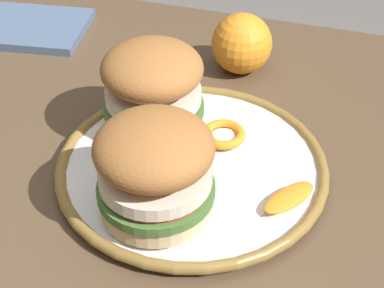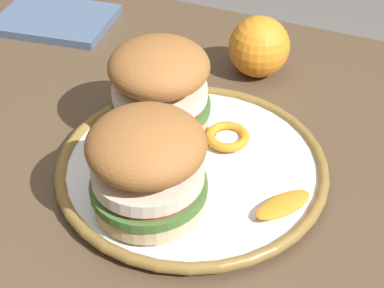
{
  "view_description": "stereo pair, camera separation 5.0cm",
  "coord_description": "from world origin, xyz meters",
  "px_view_note": "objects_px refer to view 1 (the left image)",
  "views": [
    {
      "loc": [
        -0.17,
        0.39,
        1.18
      ],
      "look_at": [
        -0.03,
        -0.05,
        0.8
      ],
      "focal_mm": 54.44,
      "sensor_mm": 36.0,
      "label": 1
    },
    {
      "loc": [
        -0.21,
        0.38,
        1.18
      ],
      "look_at": [
        -0.03,
        -0.05,
        0.8
      ],
      "focal_mm": 54.44,
      "sensor_mm": 36.0,
      "label": 2
    }
  ],
  "objects_px": {
    "dinner_plate": "(192,166)",
    "sandwich_half_left": "(155,167)",
    "dining_table": "(156,263)",
    "sandwich_half_right": "(153,87)",
    "whole_orange": "(242,44)"
  },
  "relations": [
    {
      "from": "dinner_plate",
      "to": "sandwich_half_left",
      "type": "distance_m",
      "value": 0.1
    },
    {
      "from": "dining_table",
      "to": "sandwich_half_right",
      "type": "height_order",
      "value": "sandwich_half_right"
    },
    {
      "from": "dining_table",
      "to": "sandwich_half_left",
      "type": "bearing_deg",
      "value": 121.87
    },
    {
      "from": "dining_table",
      "to": "sandwich_half_right",
      "type": "xyz_separation_m",
      "value": [
        0.03,
        -0.09,
        0.18
      ]
    },
    {
      "from": "whole_orange",
      "to": "sandwich_half_right",
      "type": "bearing_deg",
      "value": 70.61
    },
    {
      "from": "dinner_plate",
      "to": "whole_orange",
      "type": "height_order",
      "value": "whole_orange"
    },
    {
      "from": "sandwich_half_left",
      "to": "sandwich_half_right",
      "type": "distance_m",
      "value": 0.13
    },
    {
      "from": "dining_table",
      "to": "sandwich_half_right",
      "type": "distance_m",
      "value": 0.2
    },
    {
      "from": "sandwich_half_right",
      "to": "dinner_plate",
      "type": "bearing_deg",
      "value": 141.61
    },
    {
      "from": "sandwich_half_left",
      "to": "sandwich_half_right",
      "type": "bearing_deg",
      "value": -68.84
    },
    {
      "from": "dinner_plate",
      "to": "whole_orange",
      "type": "bearing_deg",
      "value": -90.09
    },
    {
      "from": "dinner_plate",
      "to": "sandwich_half_left",
      "type": "xyz_separation_m",
      "value": [
        0.01,
        0.07,
        0.06
      ]
    },
    {
      "from": "sandwich_half_left",
      "to": "whole_orange",
      "type": "xyz_separation_m",
      "value": [
        -0.01,
        -0.29,
        -0.03
      ]
    },
    {
      "from": "sandwich_half_left",
      "to": "dinner_plate",
      "type": "bearing_deg",
      "value": -99.29
    },
    {
      "from": "dining_table",
      "to": "whole_orange",
      "type": "distance_m",
      "value": 0.3
    }
  ]
}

